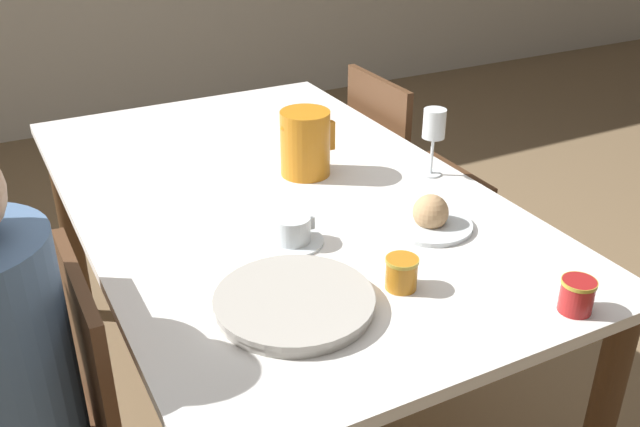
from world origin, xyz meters
name	(u,v)px	position (x,y,z in m)	size (l,w,h in m)	color
ground_plane	(283,405)	(0.00, 0.00, 0.00)	(20.00, 20.00, 0.00)	#7F6647
dining_table	(277,222)	(0.00, 0.00, 0.66)	(1.04, 1.70, 0.76)	white
chair_opposite	(404,177)	(0.71, 0.42, 0.48)	(0.42, 0.42, 0.88)	#51331E
red_pitcher	(305,143)	(0.12, 0.07, 0.85)	(0.16, 0.14, 0.19)	orange
wine_glass_water	(434,127)	(0.43, -0.10, 0.90)	(0.06, 0.06, 0.19)	white
teacup_near_person	(292,232)	(-0.08, -0.27, 0.79)	(0.15, 0.15, 0.07)	silver
serving_tray	(294,302)	(-0.19, -0.52, 0.78)	(0.33, 0.33, 0.03)	#B7B2A8
bread_plate	(430,218)	(0.25, -0.36, 0.79)	(0.21, 0.21, 0.09)	silver
jam_jar_amber	(402,272)	(0.04, -0.55, 0.80)	(0.07, 0.07, 0.07)	#C67A1E
jam_jar_red	(577,294)	(0.30, -0.78, 0.80)	(0.07, 0.07, 0.07)	#A81E1E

